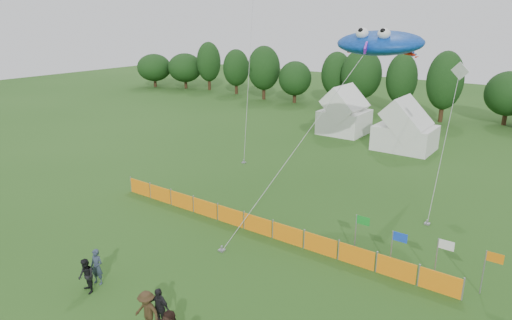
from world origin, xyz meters
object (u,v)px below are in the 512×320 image
Objects in this scene: spectator_a at (97,267)px; spectator_d at (159,308)px; tent_left at (345,114)px; tent_right at (406,130)px; spectator_b at (86,276)px; spectator_c at (147,312)px; barrier_fence at (258,225)px; stingray_kite at (382,43)px.

spectator_d is (4.62, -0.44, 0.00)m from spectator_a.
tent_left is 7.60m from tent_right.
spectator_c is (4.26, -0.22, 0.09)m from spectator_b.
spectator_b is at bearing 171.52° from spectator_c.
spectator_c is 0.52m from spectator_d.
tent_left is 2.62× the size of spectator_d.
spectator_c reaches higher than barrier_fence.
tent_right is (7.22, -2.36, -0.17)m from tent_left.
stingray_kite is at bearing 82.08° from spectator_d.
tent_right is at bearing 99.91° from spectator_b.
spectator_c is at bearing -93.41° from stingray_kite.
barrier_fence is 9.09m from spectator_d.
spectator_a is (-3.91, -30.27, -0.99)m from tent_right.
stingray_kite is (8.96, -14.35, 8.14)m from tent_left.
stingray_kite is at bearing -81.76° from tent_right.
tent_right is 14.69m from stingray_kite.
barrier_fence is 12.13× the size of spectator_c.
spectator_a is 0.95× the size of spectator_c.
spectator_b is at bearing -105.88° from stingray_kite.
spectator_d is 0.09× the size of stingray_kite.
spectator_a is at bearing -97.36° from tent_right.
tent_left is 18.77m from stingray_kite.
tent_left is 24.99m from barrier_fence.
tent_left reaches higher than spectator_d.
spectator_b reaches higher than barrier_fence.
tent_left reaches higher than barrier_fence.
spectator_d is at bearing -76.51° from tent_left.
tent_right is 3.02× the size of spectator_a.
tent_left is 0.23× the size of stingray_kite.
stingray_kite reaches higher than spectator_c.
stingray_kite reaches higher than spectator_b.
stingray_kite is (1.03, 18.73, 9.30)m from spectator_d.
stingray_kite is at bearing -58.02° from tent_left.
spectator_a is 0.76m from spectator_b.
spectator_d is at bearing 71.59° from spectator_c.
spectator_a is at bearing 169.77° from spectator_d.
spectator_d is at bearing -93.14° from stingray_kite.
tent_left is 2.51× the size of spectator_c.
tent_right is 0.24× the size of barrier_fence.
tent_left is at bearing 112.74° from spectator_b.
barrier_fence is 12.65× the size of spectator_d.
tent_right reaches higher than spectator_c.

